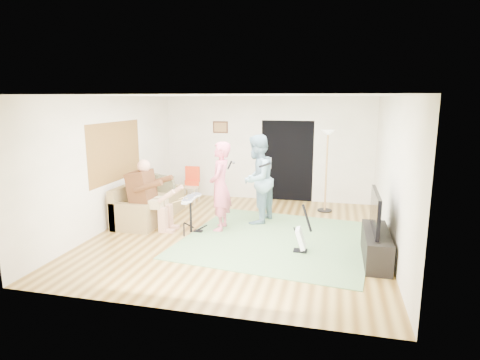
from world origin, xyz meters
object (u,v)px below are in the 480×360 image
object	(u,v)px
dining_chair	(191,190)
tv_cabinet	(376,246)
guitarist	(257,179)
television	(375,211)
guitar_spare	(301,238)
singer	(220,187)
torchiere_lamp	(327,156)
sofa	(147,206)
drum_kit	(191,216)

from	to	relation	value
dining_chair	tv_cabinet	world-z (taller)	dining_chair
guitarist	television	xyz separation A→B (m)	(2.29, -1.61, -0.10)
guitar_spare	television	xyz separation A→B (m)	(1.19, -0.09, 0.60)
guitarist	tv_cabinet	distance (m)	2.93
guitarist	dining_chair	distance (m)	2.39
singer	guitar_spare	size ratio (longest dim) A/B	2.08
television	dining_chair	bearing A→B (deg)	146.39
singer	torchiere_lamp	distance (m)	2.83
singer	sofa	bearing A→B (deg)	-105.86
drum_kit	singer	bearing A→B (deg)	27.98
torchiere_lamp	dining_chair	distance (m)	3.53
guitarist	guitar_spare	world-z (taller)	guitarist
drum_kit	television	xyz separation A→B (m)	(3.45, -0.66, 0.52)
tv_cabinet	guitar_spare	bearing A→B (deg)	175.83
guitarist	tv_cabinet	world-z (taller)	guitarist
sofa	singer	world-z (taller)	singer
sofa	tv_cabinet	world-z (taller)	sofa
singer	torchiere_lamp	bearing A→B (deg)	128.45
singer	television	xyz separation A→B (m)	(2.91, -0.95, -0.06)
singer	television	world-z (taller)	singer
singer	guitarist	xyz separation A→B (m)	(0.62, 0.66, 0.05)
sofa	tv_cabinet	xyz separation A→B (m)	(4.79, -1.31, -0.03)
tv_cabinet	torchiere_lamp	bearing A→B (deg)	107.77
guitar_spare	television	bearing A→B (deg)	-4.35
guitar_spare	torchiere_lamp	xyz separation A→B (m)	(0.32, 2.77, 1.08)
drum_kit	singer	distance (m)	0.84
singer	guitar_spare	xyz separation A→B (m)	(1.72, -0.86, -0.66)
sofa	tv_cabinet	bearing A→B (deg)	-15.33
drum_kit	sofa	bearing A→B (deg)	153.30
sofa	guitarist	xyz separation A→B (m)	(2.45, 0.30, 0.68)
sofa	guitar_spare	bearing A→B (deg)	-19.00
singer	tv_cabinet	xyz separation A→B (m)	(2.96, -0.95, -0.66)
drum_kit	torchiere_lamp	world-z (taller)	torchiere_lamp
guitarist	dining_chair	bearing A→B (deg)	-107.80
drum_kit	dining_chair	bearing A→B (deg)	110.31
torchiere_lamp	drum_kit	bearing A→B (deg)	-139.59
guitar_spare	drum_kit	bearing A→B (deg)	165.77
guitarist	sofa	bearing A→B (deg)	-69.15
singer	dining_chair	xyz separation A→B (m)	(-1.34, 1.87, -0.57)
singer	guitarist	size ratio (longest dim) A/B	0.95
singer	guitarist	bearing A→B (deg)	132.22
guitar_spare	singer	bearing A→B (deg)	153.41
singer	drum_kit	bearing A→B (deg)	-66.68
sofa	dining_chair	world-z (taller)	dining_chair
drum_kit	guitar_spare	distance (m)	2.33
drum_kit	tv_cabinet	size ratio (longest dim) A/B	0.54
guitar_spare	television	world-z (taller)	television
guitarist	torchiere_lamp	distance (m)	1.93
guitarist	dining_chair	world-z (taller)	guitarist
torchiere_lamp	tv_cabinet	size ratio (longest dim) A/B	1.38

